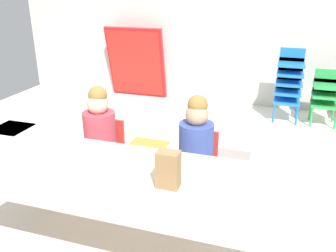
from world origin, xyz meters
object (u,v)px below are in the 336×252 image
(paper_plate_near_edge, at_px, (50,158))
(donut_powdered_loose, at_px, (86,157))
(paper_bag_brown, at_px, (168,169))
(seated_child_near_camera, at_px, (100,130))
(paper_plate_center_table, at_px, (88,161))
(kid_chair_blue_stack, at_px, (289,81))
(donut_powdered_on_plate, at_px, (49,155))
(seated_child_middle_seat, at_px, (196,142))
(kid_chair_green_stack, at_px, (326,93))
(craft_table, at_px, (132,182))
(folded_activity_table, at_px, (136,63))

(paper_plate_near_edge, xyz_separation_m, donut_powdered_loose, (0.24, 0.06, 0.01))
(paper_plate_near_edge, bearing_deg, paper_bag_brown, -6.35)
(seated_child_near_camera, distance_m, donut_powdered_loose, 0.56)
(paper_bag_brown, xyz_separation_m, paper_plate_center_table, (-0.59, 0.13, -0.11))
(kid_chair_blue_stack, bearing_deg, paper_plate_near_edge, -118.08)
(paper_bag_brown, bearing_deg, seated_child_near_camera, 139.43)
(donut_powdered_on_plate, bearing_deg, paper_plate_near_edge, 0.00)
(seated_child_middle_seat, bearing_deg, kid_chair_green_stack, 63.92)
(kid_chair_green_stack, height_order, donut_powdered_loose, kid_chair_green_stack)
(craft_table, relative_size, kid_chair_green_stack, 2.96)
(paper_bag_brown, bearing_deg, folded_activity_table, 115.55)
(kid_chair_blue_stack, xyz_separation_m, paper_plate_center_table, (-1.26, -2.84, 0.06))
(seated_child_middle_seat, distance_m, donut_powdered_loose, 0.82)
(kid_chair_green_stack, height_order, paper_plate_center_table, kid_chair_green_stack)
(seated_child_middle_seat, distance_m, paper_bag_brown, 0.70)
(seated_child_middle_seat, xyz_separation_m, kid_chair_blue_stack, (0.66, 2.27, -0.04))
(kid_chair_blue_stack, relative_size, paper_bag_brown, 4.18)
(craft_table, distance_m, seated_child_near_camera, 0.85)
(seated_child_middle_seat, distance_m, paper_plate_center_table, 0.82)
(paper_bag_brown, relative_size, donut_powdered_on_plate, 1.73)
(craft_table, bearing_deg, seated_child_middle_seat, 68.58)
(paper_plate_near_edge, distance_m, donut_powdered_loose, 0.25)
(craft_table, relative_size, donut_powdered_loose, 18.03)
(kid_chair_blue_stack, bearing_deg, donut_powdered_on_plate, -118.08)
(craft_table, xyz_separation_m, paper_bag_brown, (0.25, -0.05, 0.15))
(seated_child_near_camera, relative_size, paper_bag_brown, 4.17)
(seated_child_near_camera, bearing_deg, craft_table, -49.20)
(craft_table, distance_m, seated_child_middle_seat, 0.69)
(craft_table, xyz_separation_m, folded_activity_table, (-1.33, 3.25, 0.01))
(kid_chair_green_stack, bearing_deg, paper_bag_brown, -110.61)
(craft_table, height_order, donut_powdered_loose, donut_powdered_loose)
(folded_activity_table, bearing_deg, craft_table, -67.81)
(craft_table, bearing_deg, paper_plate_near_edge, 175.40)
(kid_chair_blue_stack, bearing_deg, paper_bag_brown, -102.64)
(folded_activity_table, relative_size, paper_plate_near_edge, 6.04)
(paper_plate_center_table, bearing_deg, craft_table, -13.05)
(craft_table, bearing_deg, folded_activity_table, 112.19)
(craft_table, distance_m, donut_powdered_on_plate, 0.62)
(paper_plate_near_edge, height_order, paper_plate_center_table, same)
(folded_activity_table, bearing_deg, kid_chair_green_stack, -7.09)
(seated_child_middle_seat, relative_size, folded_activity_table, 0.84)
(kid_chair_blue_stack, relative_size, folded_activity_table, 0.85)
(seated_child_near_camera, xyz_separation_m, folded_activity_table, (-0.77, 2.61, -0.02))
(paper_plate_near_edge, xyz_separation_m, donut_powdered_on_plate, (0.00, 0.00, 0.02))
(craft_table, height_order, seated_child_middle_seat, seated_child_middle_seat)
(craft_table, distance_m, paper_plate_center_table, 0.35)
(kid_chair_green_stack, relative_size, donut_powdered_on_plate, 5.34)
(kid_chair_green_stack, xyz_separation_m, donut_powdered_on_plate, (-1.98, -2.86, 0.21))
(folded_activity_table, xyz_separation_m, donut_powdered_loose, (0.95, -3.14, 0.05))
(kid_chair_green_stack, bearing_deg, donut_powdered_on_plate, -124.63)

